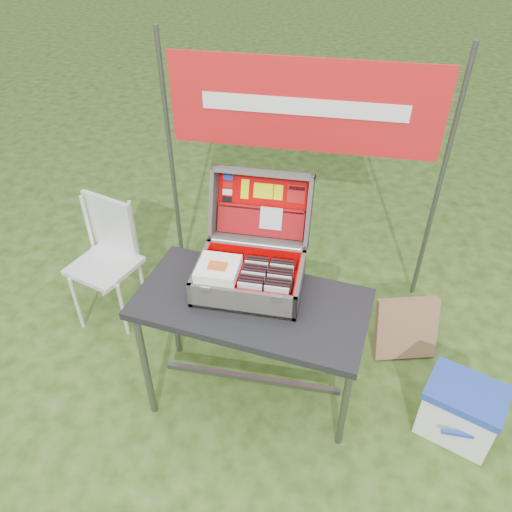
% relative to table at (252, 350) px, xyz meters
% --- Properties ---
extents(ground, '(80.00, 80.00, 0.00)m').
position_rel_table_xyz_m(ground, '(0.10, -0.04, -0.36)').
color(ground, '#20380C').
rests_on(ground, ground).
extents(table, '(1.20, 0.71, 0.71)m').
position_rel_table_xyz_m(table, '(0.00, 0.00, 0.00)').
color(table, black).
rests_on(table, ground).
extents(table_top, '(1.20, 0.71, 0.04)m').
position_rel_table_xyz_m(table_top, '(0.00, 0.00, 0.34)').
color(table_top, black).
rests_on(table_top, ground).
extents(table_leg_fl, '(0.04, 0.04, 0.67)m').
position_rel_table_xyz_m(table_leg_fl, '(-0.51, -0.22, -0.02)').
color(table_leg_fl, '#59595B').
rests_on(table_leg_fl, ground).
extents(table_leg_fr, '(0.04, 0.04, 0.67)m').
position_rel_table_xyz_m(table_leg_fr, '(0.51, -0.22, -0.02)').
color(table_leg_fr, '#59595B').
rests_on(table_leg_fr, ground).
extents(table_leg_bl, '(0.04, 0.04, 0.67)m').
position_rel_table_xyz_m(table_leg_bl, '(-0.51, 0.22, -0.02)').
color(table_leg_bl, '#59595B').
rests_on(table_leg_bl, ground).
extents(table_leg_br, '(0.04, 0.04, 0.67)m').
position_rel_table_xyz_m(table_leg_br, '(0.51, 0.22, -0.02)').
color(table_leg_br, '#59595B').
rests_on(table_leg_br, ground).
extents(table_brace, '(0.99, 0.03, 0.03)m').
position_rel_table_xyz_m(table_brace, '(-0.00, 0.00, -0.24)').
color(table_brace, '#59595B').
rests_on(table_brace, ground).
extents(suitcase, '(0.52, 0.53, 0.47)m').
position_rel_table_xyz_m(suitcase, '(-0.03, 0.15, 0.59)').
color(suitcase, '#504C45').
rests_on(suitcase, table).
extents(suitcase_base_bottom, '(0.52, 0.37, 0.02)m').
position_rel_table_xyz_m(suitcase_base_bottom, '(-0.03, 0.09, 0.37)').
color(suitcase_base_bottom, '#504C45').
rests_on(suitcase_base_bottom, table_top).
extents(suitcase_base_wall_front, '(0.52, 0.02, 0.14)m').
position_rel_table_xyz_m(suitcase_base_wall_front, '(-0.03, -0.09, 0.43)').
color(suitcase_base_wall_front, '#504C45').
rests_on(suitcase_base_wall_front, table_top).
extents(suitcase_base_wall_back, '(0.52, 0.02, 0.14)m').
position_rel_table_xyz_m(suitcase_base_wall_back, '(-0.03, 0.26, 0.43)').
color(suitcase_base_wall_back, '#504C45').
rests_on(suitcase_base_wall_back, table_top).
extents(suitcase_base_wall_left, '(0.02, 0.37, 0.14)m').
position_rel_table_xyz_m(suitcase_base_wall_left, '(-0.28, 0.09, 0.43)').
color(suitcase_base_wall_left, '#504C45').
rests_on(suitcase_base_wall_left, table_top).
extents(suitcase_base_wall_right, '(0.02, 0.37, 0.14)m').
position_rel_table_xyz_m(suitcase_base_wall_right, '(0.22, 0.09, 0.43)').
color(suitcase_base_wall_right, '#504C45').
rests_on(suitcase_base_wall_right, table_top).
extents(suitcase_liner_floor, '(0.48, 0.33, 0.01)m').
position_rel_table_xyz_m(suitcase_liner_floor, '(-0.03, 0.09, 0.38)').
color(suitcase_liner_floor, '#E20100').
rests_on(suitcase_liner_floor, suitcase_base_bottom).
extents(suitcase_latch_left, '(0.05, 0.01, 0.03)m').
position_rel_table_xyz_m(suitcase_latch_left, '(-0.20, -0.10, 0.49)').
color(suitcase_latch_left, silver).
rests_on(suitcase_latch_left, suitcase_base_wall_front).
extents(suitcase_latch_right, '(0.05, 0.01, 0.03)m').
position_rel_table_xyz_m(suitcase_latch_right, '(0.14, -0.10, 0.49)').
color(suitcase_latch_right, silver).
rests_on(suitcase_latch_right, suitcase_base_wall_front).
extents(suitcase_hinge, '(0.47, 0.02, 0.02)m').
position_rel_table_xyz_m(suitcase_hinge, '(-0.03, 0.27, 0.50)').
color(suitcase_hinge, silver).
rests_on(suitcase_hinge, suitcase_base_wall_back).
extents(suitcase_lid_back, '(0.52, 0.15, 0.36)m').
position_rel_table_xyz_m(suitcase_lid_back, '(-0.03, 0.46, 0.63)').
color(suitcase_lid_back, '#504C45').
rests_on(suitcase_lid_back, suitcase_base_wall_back).
extents(suitcase_lid_rim_far, '(0.52, 0.14, 0.07)m').
position_rel_table_xyz_m(suitcase_lid_rim_far, '(-0.03, 0.46, 0.81)').
color(suitcase_lid_rim_far, '#504C45').
rests_on(suitcase_lid_rim_far, suitcase_lid_back).
extents(suitcase_lid_rim_near, '(0.52, 0.14, 0.07)m').
position_rel_table_xyz_m(suitcase_lid_rim_near, '(-0.03, 0.34, 0.48)').
color(suitcase_lid_rim_near, '#504C45').
rests_on(suitcase_lid_rim_near, suitcase_lid_back).
extents(suitcase_lid_rim_left, '(0.02, 0.26, 0.40)m').
position_rel_table_xyz_m(suitcase_lid_rim_left, '(-0.28, 0.40, 0.65)').
color(suitcase_lid_rim_left, '#504C45').
rests_on(suitcase_lid_rim_left, suitcase_lid_back).
extents(suitcase_lid_rim_right, '(0.02, 0.26, 0.40)m').
position_rel_table_xyz_m(suitcase_lid_rim_right, '(0.22, 0.40, 0.65)').
color(suitcase_lid_rim_right, '#504C45').
rests_on(suitcase_lid_rim_right, suitcase_lid_back).
extents(suitcase_lid_liner, '(0.48, 0.12, 0.31)m').
position_rel_table_xyz_m(suitcase_lid_liner, '(-0.03, 0.45, 0.63)').
color(suitcase_lid_liner, '#E20100').
rests_on(suitcase_lid_liner, suitcase_lid_back).
extents(suitcase_liner_wall_front, '(0.48, 0.01, 0.12)m').
position_rel_table_xyz_m(suitcase_liner_wall_front, '(-0.03, -0.08, 0.44)').
color(suitcase_liner_wall_front, '#E20100').
rests_on(suitcase_liner_wall_front, suitcase_base_bottom).
extents(suitcase_liner_wall_back, '(0.48, 0.01, 0.12)m').
position_rel_table_xyz_m(suitcase_liner_wall_back, '(-0.03, 0.25, 0.44)').
color(suitcase_liner_wall_back, '#E20100').
rests_on(suitcase_liner_wall_back, suitcase_base_bottom).
extents(suitcase_liner_wall_left, '(0.01, 0.33, 0.12)m').
position_rel_table_xyz_m(suitcase_liner_wall_left, '(-0.26, 0.09, 0.44)').
color(suitcase_liner_wall_left, '#E20100').
rests_on(suitcase_liner_wall_left, suitcase_base_bottom).
extents(suitcase_liner_wall_right, '(0.01, 0.33, 0.12)m').
position_rel_table_xyz_m(suitcase_liner_wall_right, '(0.21, 0.09, 0.44)').
color(suitcase_liner_wall_right, '#E20100').
rests_on(suitcase_liner_wall_right, suitcase_base_bottom).
extents(suitcase_lid_pocket, '(0.46, 0.08, 0.15)m').
position_rel_table_xyz_m(suitcase_lid_pocket, '(-0.03, 0.40, 0.56)').
color(suitcase_lid_pocket, maroon).
rests_on(suitcase_lid_pocket, suitcase_lid_liner).
extents(suitcase_pocket_edge, '(0.45, 0.03, 0.03)m').
position_rel_table_xyz_m(suitcase_pocket_edge, '(-0.03, 0.42, 0.63)').
color(suitcase_pocket_edge, maroon).
rests_on(suitcase_pocket_edge, suitcase_lid_pocket).
extents(suitcase_pocket_cd, '(0.12, 0.05, 0.11)m').
position_rel_table_xyz_m(suitcase_pocket_cd, '(0.03, 0.39, 0.59)').
color(suitcase_pocket_cd, silver).
rests_on(suitcase_pocket_cd, suitcase_lid_pocket).
extents(lid_sticker_cc_a, '(0.05, 0.01, 0.03)m').
position_rel_table_xyz_m(lid_sticker_cc_a, '(-0.22, 0.49, 0.75)').
color(lid_sticker_cc_a, '#1933B2').
rests_on(lid_sticker_cc_a, suitcase_lid_liner).
extents(lid_sticker_cc_b, '(0.05, 0.01, 0.03)m').
position_rel_table_xyz_m(lid_sticker_cc_b, '(-0.22, 0.47, 0.72)').
color(lid_sticker_cc_b, '#B01213').
rests_on(lid_sticker_cc_b, suitcase_lid_liner).
extents(lid_sticker_cc_c, '(0.05, 0.01, 0.03)m').
position_rel_table_xyz_m(lid_sticker_cc_c, '(-0.22, 0.46, 0.68)').
color(lid_sticker_cc_c, white).
rests_on(lid_sticker_cc_c, suitcase_lid_liner).
extents(lid_sticker_cc_d, '(0.05, 0.01, 0.03)m').
position_rel_table_xyz_m(lid_sticker_cc_d, '(-0.22, 0.44, 0.64)').
color(lid_sticker_cc_d, black).
rests_on(lid_sticker_cc_d, suitcase_lid_liner).
extents(lid_card_neon_tall, '(0.04, 0.04, 0.10)m').
position_rel_table_xyz_m(lid_card_neon_tall, '(-0.13, 0.47, 0.70)').
color(lid_card_neon_tall, '#F7F405').
rests_on(lid_card_neon_tall, suitcase_lid_liner).
extents(lid_card_neon_main, '(0.10, 0.03, 0.08)m').
position_rel_table_xyz_m(lid_card_neon_main, '(-0.03, 0.47, 0.70)').
color(lid_card_neon_main, '#F7F405').
rests_on(lid_card_neon_main, suitcase_lid_liner).
extents(lid_card_neon_small, '(0.05, 0.03, 0.08)m').
position_rel_table_xyz_m(lid_card_neon_small, '(0.05, 0.47, 0.70)').
color(lid_card_neon_small, '#F7F405').
rests_on(lid_card_neon_small, suitcase_lid_liner).
extents(lid_sticker_band, '(0.09, 0.03, 0.09)m').
position_rel_table_xyz_m(lid_sticker_band, '(0.14, 0.47, 0.70)').
color(lid_sticker_band, '#B01213').
rests_on(lid_sticker_band, suitcase_lid_liner).
extents(lid_sticker_band_bar, '(0.08, 0.01, 0.02)m').
position_rel_table_xyz_m(lid_sticker_band_bar, '(0.14, 0.48, 0.73)').
color(lid_sticker_band_bar, black).
rests_on(lid_sticker_band_bar, suitcase_lid_liner).
extents(cd_left_0, '(0.12, 0.01, 0.13)m').
position_rel_table_xyz_m(cd_left_0, '(0.01, -0.05, 0.45)').
color(cd_left_0, silver).
rests_on(cd_left_0, suitcase_liner_floor).
extents(cd_left_1, '(0.12, 0.01, 0.13)m').
position_rel_table_xyz_m(cd_left_1, '(0.01, -0.03, 0.45)').
color(cd_left_1, black).
rests_on(cd_left_1, suitcase_liner_floor).
extents(cd_left_2, '(0.12, 0.01, 0.13)m').
position_rel_table_xyz_m(cd_left_2, '(0.01, -0.01, 0.45)').
color(cd_left_2, black).
rests_on(cd_left_2, suitcase_liner_floor).
extents(cd_left_3, '(0.12, 0.01, 0.13)m').
position_rel_table_xyz_m(cd_left_3, '(0.01, 0.01, 0.45)').
color(cd_left_3, black).
rests_on(cd_left_3, suitcase_liner_floor).
extents(cd_left_4, '(0.12, 0.01, 0.13)m').
position_rel_table_xyz_m(cd_left_4, '(0.01, 0.03, 0.45)').
color(cd_left_4, silver).
rests_on(cd_left_4, suitcase_liner_floor).
extents(cd_left_5, '(0.12, 0.01, 0.13)m').
position_rel_table_xyz_m(cd_left_5, '(0.01, 0.05, 0.45)').
color(cd_left_5, black).
rests_on(cd_left_5, suitcase_liner_floor).
extents(cd_left_6, '(0.12, 0.01, 0.13)m').
position_rel_table_xyz_m(cd_left_6, '(0.01, 0.07, 0.45)').
color(cd_left_6, black).
rests_on(cd_left_6, suitcase_liner_floor).
extents(cd_left_7, '(0.12, 0.01, 0.13)m').
position_rel_table_xyz_m(cd_left_7, '(0.01, 0.09, 0.45)').
color(cd_left_7, black).
rests_on(cd_left_7, suitcase_liner_floor).
extents(cd_left_8, '(0.12, 0.01, 0.13)m').
position_rel_table_xyz_m(cd_left_8, '(0.01, 0.11, 0.45)').
color(cd_left_8, silver).
rests_on(cd_left_8, suitcase_liner_floor).
extents(cd_left_9, '(0.12, 0.01, 0.13)m').
position_rel_table_xyz_m(cd_left_9, '(0.01, 0.13, 0.45)').
color(cd_left_9, black).
rests_on(cd_left_9, suitcase_liner_floor).
extents(cd_left_10, '(0.12, 0.01, 0.13)m').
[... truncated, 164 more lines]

